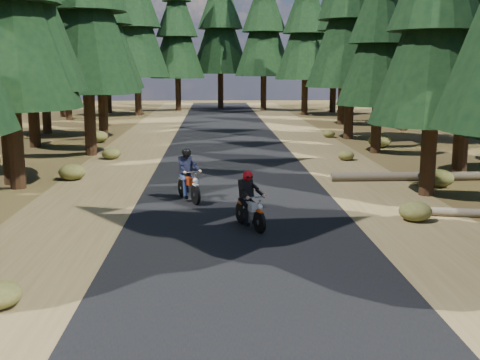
# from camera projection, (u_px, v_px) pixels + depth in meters

# --- Properties ---
(ground) EXTENTS (120.00, 120.00, 0.00)m
(ground) POSITION_uv_depth(u_px,v_px,m) (243.00, 236.00, 14.44)
(ground) COLOR #412F17
(ground) RESTS_ON ground
(road) EXTENTS (6.00, 100.00, 0.01)m
(road) POSITION_uv_depth(u_px,v_px,m) (235.00, 193.00, 19.35)
(road) COLOR black
(road) RESTS_ON ground
(shoulder_l) EXTENTS (3.20, 100.00, 0.01)m
(shoulder_l) POSITION_uv_depth(u_px,v_px,m) (91.00, 195.00, 19.15)
(shoulder_l) COLOR brown
(shoulder_l) RESTS_ON ground
(shoulder_r) EXTENTS (3.20, 100.00, 0.01)m
(shoulder_r) POSITION_uv_depth(u_px,v_px,m) (376.00, 192.00, 19.54)
(shoulder_r) COLOR brown
(shoulder_r) RESTS_ON ground
(log_near) EXTENTS (5.63, 0.32, 0.32)m
(log_near) POSITION_uv_depth(u_px,v_px,m) (409.00, 176.00, 21.49)
(log_near) COLOR #4C4233
(log_near) RESTS_ON ground
(understory_shrubs) EXTENTS (15.75, 29.01, 0.69)m
(understory_shrubs) POSITION_uv_depth(u_px,v_px,m) (279.00, 167.00, 22.75)
(understory_shrubs) COLOR #474C1E
(understory_shrubs) RESTS_ON ground
(rider_lead) EXTENTS (1.08, 1.68, 1.45)m
(rider_lead) POSITION_uv_depth(u_px,v_px,m) (250.00, 209.00, 15.09)
(rider_lead) COLOR beige
(rider_lead) RESTS_ON road
(rider_follow) EXTENTS (1.18, 1.85, 1.59)m
(rider_follow) POSITION_uv_depth(u_px,v_px,m) (189.00, 184.00, 18.16)
(rider_follow) COLOR maroon
(rider_follow) RESTS_ON road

